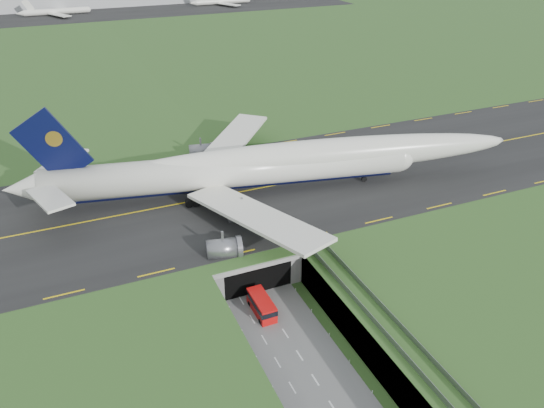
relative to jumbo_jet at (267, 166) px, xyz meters
name	(u,v)px	position (x,y,z in m)	size (l,w,h in m)	color
ground	(278,322)	(-11.26, -31.37, -11.80)	(900.00, 900.00, 0.00)	#335923
airfield_deck	(278,307)	(-11.26, -31.37, -8.80)	(800.00, 800.00, 6.00)	gray
trench_road	(298,354)	(-11.26, -38.87, -11.70)	(12.00, 75.00, 0.20)	slate
taxiway	(212,198)	(-11.26, 1.63, -5.71)	(800.00, 44.00, 0.18)	black
tunnel_portal	(240,250)	(-11.26, -14.66, -8.46)	(17.00, 22.30, 6.00)	gray
guideway	(413,360)	(-0.26, -50.48, -6.47)	(3.00, 53.00, 7.05)	#A8A8A3
jumbo_jet	(267,166)	(0.00, 0.00, 0.00)	(102.42, 63.62, 21.47)	white
shuttle_tram	(262,305)	(-12.71, -28.30, -10.21)	(2.74, 7.01, 2.87)	red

